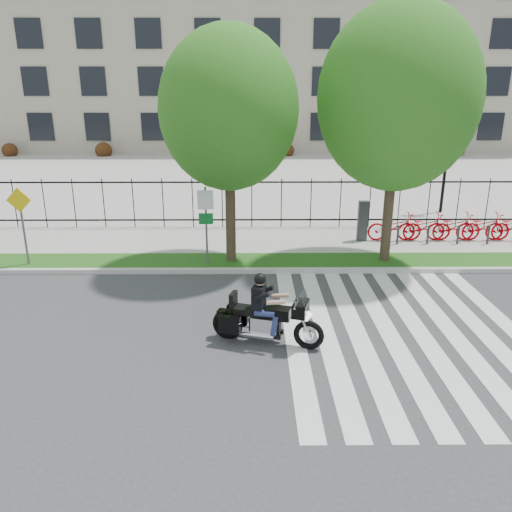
{
  "coord_description": "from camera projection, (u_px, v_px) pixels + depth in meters",
  "views": [
    {
      "loc": [
        1.22,
        -10.68,
        5.43
      ],
      "look_at": [
        1.32,
        3.0,
        0.93
      ],
      "focal_mm": 35.0,
      "sensor_mm": 36.0,
      "label": 1
    }
  ],
  "objects": [
    {
      "name": "lamp_post_right",
      "position": [
        448.0,
        144.0,
        22.3
      ],
      "size": [
        1.06,
        0.7,
        4.25
      ],
      "color": "black",
      "rests_on": "ground"
    },
    {
      "name": "street_tree_2",
      "position": [
        398.0,
        98.0,
        14.93
      ],
      "size": [
        4.86,
        4.86,
        7.91
      ],
      "color": "#372A1E",
      "rests_on": "grass_verge"
    },
    {
      "name": "sign_pole_regulatory",
      "position": [
        206.0,
        216.0,
        15.63
      ],
      "size": [
        0.5,
        0.09,
        2.5
      ],
      "color": "#59595B",
      "rests_on": "grass_verge"
    },
    {
      "name": "crosswalk_stripes",
      "position": [
        404.0,
        332.0,
        11.86
      ],
      "size": [
        5.7,
        8.0,
        0.01
      ],
      "primitive_type": null,
      "color": "silver",
      "rests_on": "ground"
    },
    {
      "name": "grass_verge",
      "position": [
        216.0,
        262.0,
        16.51
      ],
      "size": [
        60.0,
        1.5,
        0.15
      ],
      "primitive_type": "cube",
      "color": "#174912",
      "rests_on": "ground"
    },
    {
      "name": "bike_share_station",
      "position": [
        511.0,
        227.0,
        18.53
      ],
      "size": [
        11.17,
        0.89,
        1.5
      ],
      "color": "#2D2D33",
      "rests_on": "sidewalk"
    },
    {
      "name": "sidewalk",
      "position": [
        220.0,
        241.0,
        18.88
      ],
      "size": [
        60.0,
        3.5,
        0.15
      ],
      "primitive_type": "cube",
      "color": "#9D9B93",
      "rests_on": "ground"
    },
    {
      "name": "street_tree_1",
      "position": [
        229.0,
        110.0,
        14.99
      ],
      "size": [
        4.24,
        4.24,
        7.22
      ],
      "color": "#372A1E",
      "rests_on": "grass_verge"
    },
    {
      "name": "sign_pole_warning",
      "position": [
        21.0,
        216.0,
        15.59
      ],
      "size": [
        0.78,
        0.09,
        2.49
      ],
      "color": "#59595B",
      "rests_on": "grass_verge"
    },
    {
      "name": "motorcycle_rider",
      "position": [
        266.0,
        316.0,
        11.14
      ],
      "size": [
        2.54,
        1.18,
        2.01
      ],
      "color": "black",
      "rests_on": "ground"
    },
    {
      "name": "curb",
      "position": [
        214.0,
        271.0,
        15.7
      ],
      "size": [
        60.0,
        0.2,
        0.15
      ],
      "primitive_type": "cube",
      "color": "#BAB6AF",
      "rests_on": "ground"
    },
    {
      "name": "iron_fence",
      "position": [
        222.0,
        203.0,
        20.21
      ],
      "size": [
        30.0,
        0.06,
        2.0
      ],
      "primitive_type": null,
      "color": "black",
      "rests_on": "sidewalk"
    },
    {
      "name": "plaza",
      "position": [
        235.0,
        171.0,
        35.56
      ],
      "size": [
        80.0,
        34.0,
        0.1
      ],
      "primitive_type": "cube",
      "color": "#9D9B93",
      "rests_on": "ground"
    },
    {
      "name": "ground",
      "position": [
        201.0,
        333.0,
        11.83
      ],
      "size": [
        120.0,
        120.0,
        0.0
      ],
      "primitive_type": "plane",
      "color": "#343436",
      "rests_on": "ground"
    },
    {
      "name": "office_building",
      "position": [
        240.0,
        46.0,
        51.37
      ],
      "size": [
        60.0,
        21.9,
        20.15
      ],
      "color": "#A39A83",
      "rests_on": "ground"
    }
  ]
}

